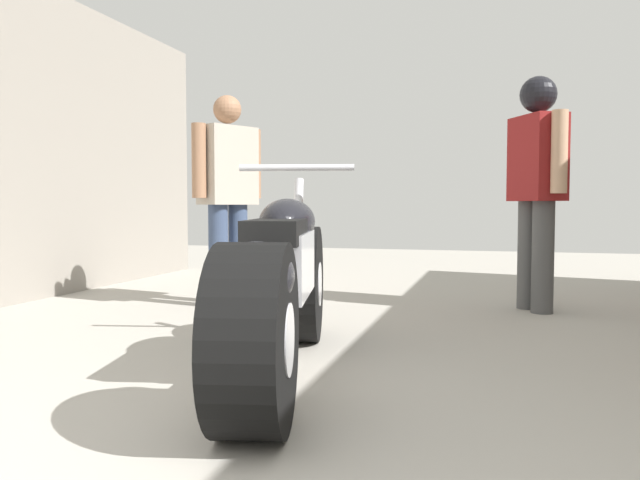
{
  "coord_description": "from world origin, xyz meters",
  "views": [
    {
      "loc": [
        0.76,
        -0.39,
        0.81
      ],
      "look_at": [
        -0.32,
        3.46,
        0.58
      ],
      "focal_mm": 35.58,
      "sensor_mm": 36.0,
      "label": 1
    }
  ],
  "objects": [
    {
      "name": "ground_plane",
      "position": [
        0.0,
        3.23,
        0.0
      ],
      "size": [
        15.49,
        15.49,
        0.0
      ],
      "primitive_type": "plane",
      "color": "#A8A399"
    },
    {
      "name": "motorcycle_maroon_cruiser",
      "position": [
        -0.2,
        2.35,
        0.43
      ],
      "size": [
        0.82,
        2.22,
        1.04
      ],
      "color": "black",
      "rests_on": "ground_plane"
    },
    {
      "name": "mechanic_in_blue",
      "position": [
        -1.32,
        4.28,
        0.95
      ],
      "size": [
        0.42,
        0.64,
        1.67
      ],
      "color": "#384766",
      "rests_on": "ground_plane"
    },
    {
      "name": "mechanic_with_helmet",
      "position": [
        1.04,
        4.66,
        1.06
      ],
      "size": [
        0.44,
        0.66,
        1.77
      ],
      "color": "#4C4C4C",
      "rests_on": "ground_plane"
    }
  ]
}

